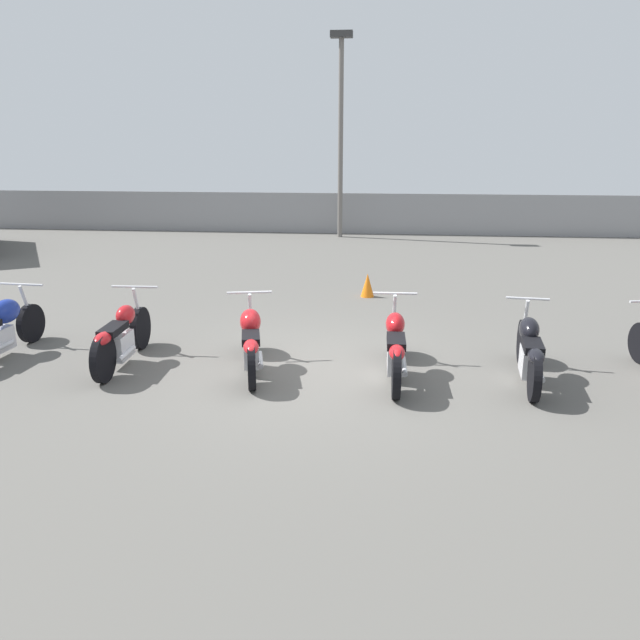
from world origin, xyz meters
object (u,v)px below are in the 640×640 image
at_px(motorcycle_slot_2, 251,341).
at_px(motorcycle_slot_3, 395,347).
at_px(light_pole_left, 341,117).
at_px(traffic_cone_near, 367,285).
at_px(motorcycle_slot_1, 121,337).
at_px(motorcycle_slot_4, 529,351).

bearing_deg(motorcycle_slot_2, motorcycle_slot_3, -13.77).
bearing_deg(light_pole_left, traffic_cone_near, -81.94).
distance_m(light_pole_left, traffic_cone_near, 9.18).
relative_size(motorcycle_slot_1, traffic_cone_near, 4.28).
bearing_deg(motorcycle_slot_1, traffic_cone_near, 51.46).
xyz_separation_m(motorcycle_slot_4, traffic_cone_near, (-2.29, 4.53, -0.19)).
bearing_deg(motorcycle_slot_2, motorcycle_slot_1, 167.04).
height_order(light_pole_left, motorcycle_slot_2, light_pole_left).
relative_size(motorcycle_slot_1, motorcycle_slot_4, 1.00).
bearing_deg(motorcycle_slot_2, light_pole_left, 76.18).
distance_m(light_pole_left, motorcycle_slot_4, 13.77).
relative_size(motorcycle_slot_2, motorcycle_slot_3, 0.92).
distance_m(motorcycle_slot_1, motorcycle_slot_3, 3.89).
relative_size(motorcycle_slot_2, motorcycle_slot_4, 0.99).
bearing_deg(motorcycle_slot_1, motorcycle_slot_4, -1.94).
bearing_deg(motorcycle_slot_3, motorcycle_slot_1, 178.25).
bearing_deg(motorcycle_slot_1, motorcycle_slot_3, -2.50).
distance_m(light_pole_left, motorcycle_slot_1, 13.47).
height_order(motorcycle_slot_3, motorcycle_slot_4, motorcycle_slot_3).
bearing_deg(light_pole_left, motorcycle_slot_4, -74.92).
distance_m(motorcycle_slot_3, motorcycle_slot_4, 1.78).
height_order(motorcycle_slot_4, traffic_cone_near, motorcycle_slot_4).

